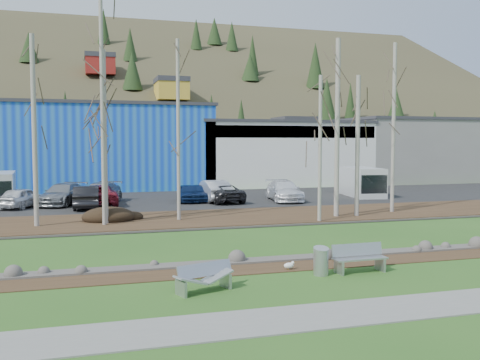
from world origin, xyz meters
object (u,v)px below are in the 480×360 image
object	(u,v)px
bench_damaged	(204,277)
car_7	(284,191)
car_1	(87,197)
litter_bin	(321,262)
van_white	(363,182)
car_6	(221,193)
car_3	(100,193)
car_5	(213,191)
car_4	(199,193)
car_2	(100,195)
car_9	(188,193)
seagull	(289,265)
car_8	(63,194)
bench_intact	(359,258)
car_0	(22,198)

from	to	relation	value
bench_damaged	car_7	distance (m)	24.61
car_1	litter_bin	bearing A→B (deg)	112.10
bench_damaged	van_white	distance (m)	29.73
car_6	car_3	bearing A→B (deg)	-16.74
car_1	car_5	world-z (taller)	car_5
car_4	car_1	bearing A→B (deg)	-161.91
car_2	car_9	size ratio (longest dim) A/B	1.35
seagull	car_4	world-z (taller)	car_4
car_7	car_8	bearing A→B (deg)	-179.59
bench_damaged	car_7	bearing A→B (deg)	43.81
bench_intact	van_white	distance (m)	25.77
car_1	car_4	size ratio (longest dim) A/B	1.21
bench_intact	bench_damaged	xyz separation A→B (m)	(-5.78, -0.87, -0.07)
car_0	litter_bin	bearing A→B (deg)	145.87
litter_bin	car_4	bearing A→B (deg)	88.82
litter_bin	car_2	bearing A→B (deg)	106.94
seagull	bench_damaged	bearing A→B (deg)	-155.65
bench_damaged	car_1	world-z (taller)	car_1
car_1	car_8	bearing A→B (deg)	-55.27
car_3	car_6	xyz separation A→B (m)	(8.67, -1.49, -0.08)
car_5	bench_damaged	bearing A→B (deg)	72.12
bench_intact	car_8	distance (m)	25.42
car_7	car_4	bearing A→B (deg)	175.18
car_9	car_7	bearing A→B (deg)	-5.77
litter_bin	car_3	bearing A→B (deg)	106.27
car_0	car_9	world-z (taller)	car_0
bench_damaged	seagull	bearing A→B (deg)	7.54
car_2	car_7	distance (m)	13.57
car_8	litter_bin	bearing A→B (deg)	-46.66
litter_bin	car_0	distance (m)	25.04
litter_bin	van_white	size ratio (longest dim) A/B	0.16
car_6	van_white	xyz separation A→B (m)	(12.21, 0.90, 0.50)
bench_intact	car_8	world-z (taller)	car_8
litter_bin	car_6	distance (m)	21.67
bench_intact	car_1	xyz separation A→B (m)	(-9.15, 20.55, 0.41)
car_3	bench_intact	bearing A→B (deg)	-48.94
seagull	car_0	bearing A→B (deg)	114.97
car_2	car_5	bearing A→B (deg)	-179.31
seagull	van_white	xyz separation A→B (m)	(14.94, 21.51, 1.14)
seagull	car_8	world-z (taller)	car_8
litter_bin	seagull	distance (m)	1.28
car_4	car_8	world-z (taller)	car_8
car_7	bench_damaged	bearing A→B (deg)	-109.46
car_0	car_2	size ratio (longest dim) A/B	0.79
car_1	van_white	world-z (taller)	van_white
car_0	car_1	bearing A→B (deg)	-171.71
car_3	car_5	size ratio (longest dim) A/B	1.07
car_4	car_9	xyz separation A→B (m)	(-0.84, 0.00, 0.00)
seagull	car_4	xyz separation A→B (m)	(1.25, 21.53, 0.61)
litter_bin	car_4	xyz separation A→B (m)	(0.47, 22.50, 0.35)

